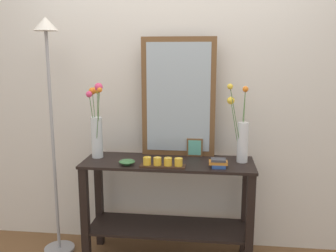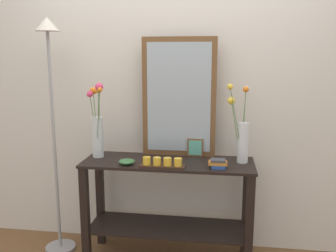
{
  "view_description": "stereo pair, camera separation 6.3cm",
  "coord_description": "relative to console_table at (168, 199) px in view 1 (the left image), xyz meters",
  "views": [
    {
      "loc": [
        0.3,
        -2.56,
        1.56
      ],
      "look_at": [
        0.0,
        0.0,
        1.06
      ],
      "focal_mm": 38.87,
      "sensor_mm": 36.0,
      "label": 1
    },
    {
      "loc": [
        0.37,
        -2.56,
        1.56
      ],
      "look_at": [
        0.0,
        0.0,
        1.06
      ],
      "focal_mm": 38.87,
      "sensor_mm": 36.0,
      "label": 2
    }
  ],
  "objects": [
    {
      "name": "wall_back",
      "position": [
        0.0,
        0.33,
        0.85
      ],
      "size": [
        6.4,
        0.08,
        2.7
      ],
      "primitive_type": "cube",
      "color": "silver",
      "rests_on": "ground"
    },
    {
      "name": "console_table",
      "position": [
        0.0,
        0.0,
        0.0
      ],
      "size": [
        1.26,
        0.42,
        0.79
      ],
      "color": "black",
      "rests_on": "ground"
    },
    {
      "name": "mirror_leaning",
      "position": [
        0.06,
        0.18,
        0.75
      ],
      "size": [
        0.56,
        0.03,
        0.91
      ],
      "color": "brown",
      "rests_on": "console_table"
    },
    {
      "name": "tall_vase_left",
      "position": [
        -0.55,
        0.04,
        0.54
      ],
      "size": [
        0.14,
        0.21,
        0.57
      ],
      "color": "silver",
      "rests_on": "console_table"
    },
    {
      "name": "vase_right",
      "position": [
        0.53,
        0.06,
        0.51
      ],
      "size": [
        0.17,
        0.2,
        0.58
      ],
      "color": "silver",
      "rests_on": "console_table"
    },
    {
      "name": "candle_tray",
      "position": [
        -0.02,
        -0.14,
        0.32
      ],
      "size": [
        0.32,
        0.09,
        0.07
      ],
      "color": "#382316",
      "rests_on": "console_table"
    },
    {
      "name": "picture_frame_small",
      "position": [
        0.19,
        0.16,
        0.36
      ],
      "size": [
        0.12,
        0.01,
        0.14
      ],
      "color": "brown",
      "rests_on": "console_table"
    },
    {
      "name": "decorative_bowl",
      "position": [
        -0.28,
        -0.12,
        0.32
      ],
      "size": [
        0.12,
        0.12,
        0.04
      ],
      "color": "#38703D",
      "rests_on": "console_table"
    },
    {
      "name": "book_stack",
      "position": [
        0.37,
        -0.11,
        0.33
      ],
      "size": [
        0.13,
        0.08,
        0.06
      ],
      "color": "#2D519E",
      "rests_on": "console_table"
    },
    {
      "name": "floor_lamp",
      "position": [
        -0.9,
        0.03,
        0.74
      ],
      "size": [
        0.24,
        0.24,
        1.83
      ],
      "color": "#9E9EA3",
      "rests_on": "ground"
    }
  ]
}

